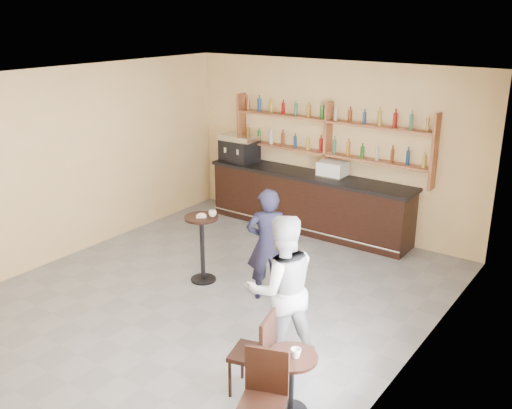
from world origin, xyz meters
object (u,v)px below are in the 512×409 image
Objects in this scene: bar_counter at (308,202)px; chair_south at (262,405)px; cafe_table at (291,384)px; man_main at (267,244)px; pastry_case at (333,170)px; chair_west at (251,353)px; patron_second at (281,288)px; pedestal_table at (202,249)px; espresso_machine at (239,148)px.

chair_south is (2.63, -5.30, -0.06)m from bar_counter.
bar_counter reaches higher than cafe_table.
man_main is at bearing 130.02° from cafe_table.
chair_south is at bearing -63.62° from bar_counter.
chair_west is at bearing -72.82° from pastry_case.
patron_second reaches higher than chair_south.
bar_counter is 5.37m from cafe_table.
man_main is 3.11m from chair_south.
man_main is 2.63m from cafe_table.
bar_counter is 3.87× the size of pedestal_table.
cafe_table is 0.71× the size of chair_west.
pedestal_table is at bearing 118.69° from chair_south.
cafe_table is (2.79, -1.84, -0.19)m from pedestal_table.
bar_counter is 2.89m from man_main.
bar_counter is 5.98× the size of cafe_table.
espresso_machine is 5.31m from patron_second.
patron_second is at bearing -63.75° from bar_counter.
chair_south is (4.28, -5.30, -0.89)m from espresso_machine.
chair_south is at bearing -69.16° from pastry_case.
espresso_machine reaches higher than bar_counter.
chair_west is (3.68, -4.65, -0.90)m from espresso_machine.
chair_south is at bearing 27.86° from chair_west.
man_main is 2.25m from chair_west.
bar_counter is at bearing 95.75° from chair_south.
cafe_table is at bearing 74.14° from chair_south.
cafe_table is (2.58, -4.70, -0.21)m from bar_counter.
espresso_machine is 0.75× the size of chair_south.
pastry_case is 0.30× the size of man_main.
cafe_table is at bearing -40.42° from espresso_machine.
bar_counter is 4.24× the size of chair_west.
pedestal_table is 3.34m from cafe_table.
bar_counter is at bearing 118.74° from cafe_table.
patron_second reaches higher than chair_west.
chair_south is at bearing -43.48° from espresso_machine.
espresso_machine reaches higher than chair_south.
man_main is at bearing -71.36° from bar_counter.
pedestal_table is at bearing -143.50° from chair_west.
espresso_machine is 0.41× the size of patron_second.
patron_second is at bearing -25.86° from pedestal_table.
patron_second reaches higher than cafe_table.
pastry_case is 3.04m from pedestal_table.
espresso_machine is 0.77× the size of chair_west.
patron_second is (1.00, -1.17, 0.08)m from man_main.
patron_second is at bearing -70.96° from pastry_case.
chair_west is (2.24, -1.79, -0.05)m from pedestal_table.
man_main reaches higher than cafe_table.
pastry_case is at bearing -120.65° from man_main.
bar_counter is at bearing -171.28° from chair_west.
man_main is at bearing -99.70° from patron_second.
patron_second reaches higher than pastry_case.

